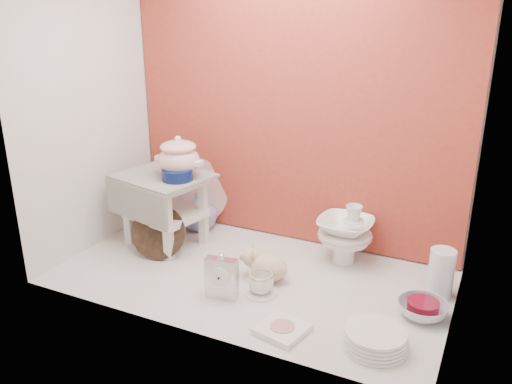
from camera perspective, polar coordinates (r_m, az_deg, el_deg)
ground at (r=2.54m, az=-0.61°, el=-9.00°), size 1.80×1.80×0.00m
niche_shell at (r=2.41m, az=1.26°, el=12.76°), size 1.86×1.03×1.53m
step_stool at (r=2.83m, az=-9.69°, el=-1.88°), size 0.51×0.47×0.39m
soup_tureen at (r=2.70m, az=-8.29°, el=3.82°), size 0.29×0.29×0.21m
cobalt_bowl at (r=2.67m, az=-8.42°, el=1.89°), size 0.20×0.20×0.06m
floral_platter at (r=3.08m, az=-6.47°, el=0.13°), size 0.39×0.14×0.39m
blue_white_vase at (r=3.02m, az=-6.15°, el=-2.00°), size 0.22×0.22×0.22m
lacquer_tray at (r=2.72m, az=-10.43°, el=-4.27°), size 0.30×0.19×0.26m
mantel_clock at (r=2.33m, az=-3.70°, el=-9.01°), size 0.15×0.07×0.21m
plush_pig at (r=2.48m, az=1.35°, el=-8.03°), size 0.28×0.24×0.14m
teacup_saucer at (r=2.40m, az=0.53°, el=-10.76°), size 0.15×0.15×0.01m
gold_rim_teacup at (r=2.38m, az=0.53°, el=-9.71°), size 0.14×0.14×0.09m
lattice_dish at (r=2.16m, az=2.84°, el=-14.48°), size 0.21×0.21×0.02m
dinner_plate_stack at (r=2.11m, az=12.65°, el=-15.10°), size 0.32×0.32×0.07m
crystal_bowl at (r=2.34m, az=17.41°, el=-11.93°), size 0.23×0.23×0.06m
clear_glass_vase at (r=2.47m, az=19.21°, el=-8.22°), size 0.12×0.12×0.22m
porcelain_tower at (r=2.65m, az=9.52°, el=-4.34°), size 0.31×0.31×0.31m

